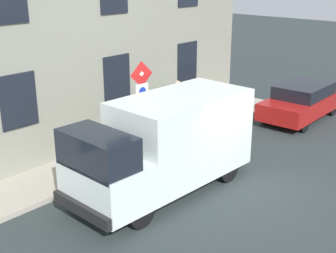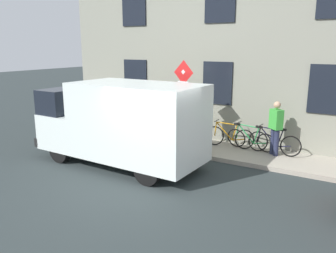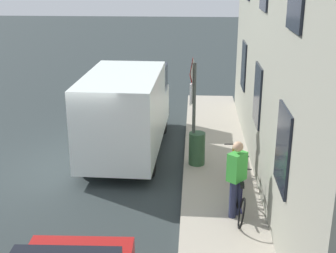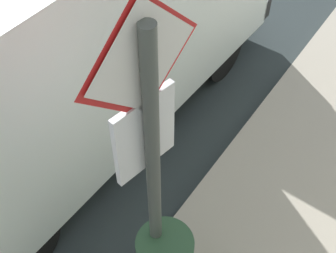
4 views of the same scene
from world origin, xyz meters
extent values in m
cylinder|color=#474C47|center=(3.05, 0.48, 1.54)|extent=(0.09, 0.09, 2.80)
pyramid|color=silver|center=(2.97, 0.50, 2.69)|extent=(0.13, 0.50, 0.50)
pyramid|color=red|center=(2.98, 0.50, 2.69)|extent=(0.12, 0.55, 0.56)
cube|color=white|center=(2.99, 0.49, 2.14)|extent=(0.12, 0.44, 0.56)
cylinder|color=#1933B2|center=(2.97, 0.49, 2.20)|extent=(0.05, 0.24, 0.24)
cube|color=white|center=(1.08, 0.94, 1.41)|extent=(2.11, 3.86, 2.18)
cylinder|color=black|center=(0.27, 3.33, 0.38)|extent=(0.24, 0.77, 0.76)
cylinder|color=black|center=(2.03, 3.28, 0.38)|extent=(0.24, 0.77, 0.76)
cylinder|color=black|center=(1.93, -0.05, 0.38)|extent=(0.24, 0.77, 0.76)
camera|label=1|loc=(-6.46, 9.90, 5.71)|focal=49.67mm
camera|label=2|loc=(-6.69, -4.72, 3.52)|focal=36.54mm
camera|label=3|loc=(3.05, -11.27, 5.31)|focal=49.64mm
camera|label=4|loc=(4.05, -0.79, 4.14)|focal=48.80mm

